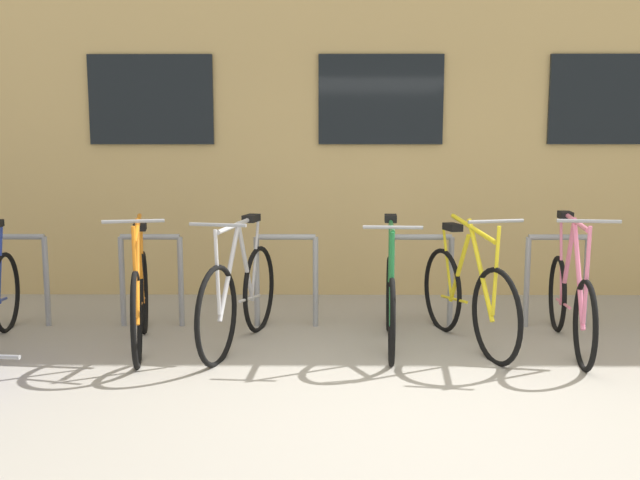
% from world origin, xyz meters
% --- Properties ---
extents(ground_plane, '(42.00, 42.00, 0.00)m').
position_xyz_m(ground_plane, '(0.00, 0.00, 0.00)').
color(ground_plane, '#9E998E').
extents(storefront_building, '(28.00, 7.63, 5.40)m').
position_xyz_m(storefront_building, '(0.00, 7.00, 2.70)').
color(storefront_building, tan).
rests_on(storefront_building, ground).
extents(bike_rack, '(6.57, 0.05, 0.83)m').
position_xyz_m(bike_rack, '(-0.33, 1.90, 0.50)').
color(bike_rack, gray).
rests_on(bike_rack, ground).
extents(bicycle_green, '(0.44, 1.62, 1.05)m').
position_xyz_m(bicycle_green, '(-0.05, 1.35, 0.37)').
color(bicycle_green, black).
rests_on(bicycle_green, ground).
extents(bicycle_orange, '(0.50, 1.66, 1.09)m').
position_xyz_m(bicycle_orange, '(-2.06, 1.26, 0.39)').
color(bicycle_orange, black).
rests_on(bicycle_orange, ground).
extents(bicycle_yellow, '(0.55, 1.66, 1.08)m').
position_xyz_m(bicycle_yellow, '(0.56, 1.34, 0.39)').
color(bicycle_yellow, black).
rests_on(bicycle_yellow, ground).
extents(bicycle_silver, '(0.53, 1.69, 1.06)m').
position_xyz_m(bicycle_silver, '(-1.27, 1.31, 0.41)').
color(bicycle_silver, black).
rests_on(bicycle_silver, ground).
extents(bicycle_pink, '(0.44, 1.73, 1.10)m').
position_xyz_m(bicycle_pink, '(1.37, 1.28, 0.38)').
color(bicycle_pink, black).
rests_on(bicycle_pink, ground).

